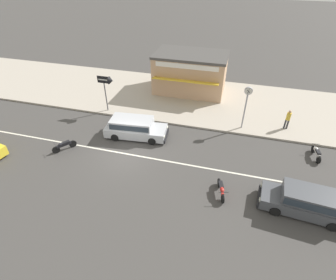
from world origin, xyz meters
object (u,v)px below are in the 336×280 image
(minivan_silver_0, at_px, (134,127))
(motorcycle_0, at_px, (316,153))
(arrow_signboard, at_px, (109,82))
(pedestrian_near_clock, at_px, (288,118))
(motorcycle_1, at_px, (64,145))
(motorcycle_2, at_px, (221,189))
(shopfront_corner_warung, at_px, (190,72))
(street_clock, at_px, (247,99))
(minivan_dark_grey_1, at_px, (308,201))

(minivan_silver_0, xyz_separation_m, motorcycle_0, (13.49, 0.91, -0.43))
(minivan_silver_0, relative_size, arrow_signboard, 1.52)
(pedestrian_near_clock, bearing_deg, motorcycle_1, -155.88)
(arrow_signboard, distance_m, pedestrian_near_clock, 15.13)
(arrow_signboard, bearing_deg, pedestrian_near_clock, 4.17)
(motorcycle_2, distance_m, shopfront_corner_warung, 14.49)
(motorcycle_0, relative_size, motorcycle_2, 0.98)
(minivan_silver_0, relative_size, motorcycle_0, 2.85)
(motorcycle_0, relative_size, arrow_signboard, 0.53)
(minivan_silver_0, bearing_deg, motorcycle_0, 3.84)
(motorcycle_1, xyz_separation_m, arrow_signboard, (1.07, 6.10, 2.51))
(motorcycle_1, bearing_deg, motorcycle_2, -6.48)
(minivan_silver_0, relative_size, street_clock, 1.39)
(minivan_silver_0, distance_m, motorcycle_1, 5.38)
(motorcycle_1, distance_m, shopfront_corner_warung, 14.21)
(minivan_silver_0, xyz_separation_m, pedestrian_near_clock, (11.68, 4.09, 0.29))
(minivan_silver_0, height_order, minivan_dark_grey_1, same)
(motorcycle_0, height_order, pedestrian_near_clock, pedestrian_near_clock)
(minivan_silver_0, distance_m, minivan_dark_grey_1, 12.84)
(street_clock, distance_m, arrow_signboard, 11.50)
(minivan_dark_grey_1, bearing_deg, shopfront_corner_warung, 124.62)
(street_clock, bearing_deg, pedestrian_near_clock, 13.08)
(street_clock, relative_size, shopfront_corner_warung, 0.51)
(motorcycle_0, relative_size, pedestrian_near_clock, 1.05)
(minivan_silver_0, relative_size, minivan_dark_grey_1, 1.02)
(motorcycle_0, bearing_deg, arrow_signboard, 172.90)
(arrow_signboard, relative_size, pedestrian_near_clock, 1.96)
(minivan_dark_grey_1, relative_size, motorcycle_2, 2.74)
(street_clock, xyz_separation_m, pedestrian_near_clock, (3.49, 0.81, -1.67))
(arrow_signboard, bearing_deg, minivan_dark_grey_1, -26.06)
(motorcycle_2, relative_size, pedestrian_near_clock, 1.06)
(minivan_silver_0, xyz_separation_m, motorcycle_1, (-4.37, -3.10, -0.43))
(pedestrian_near_clock, bearing_deg, motorcycle_2, -117.27)
(motorcycle_0, relative_size, shopfront_corner_warung, 0.25)
(minivan_dark_grey_1, height_order, shopfront_corner_warung, shopfront_corner_warung)
(minivan_dark_grey_1, relative_size, pedestrian_near_clock, 2.92)
(motorcycle_0, distance_m, pedestrian_near_clock, 3.73)
(minivan_silver_0, height_order, shopfront_corner_warung, shopfront_corner_warung)
(motorcycle_0, height_order, motorcycle_2, same)
(minivan_silver_0, xyz_separation_m, minivan_dark_grey_1, (12.03, -4.50, -0.00))
(street_clock, height_order, pedestrian_near_clock, street_clock)
(motorcycle_1, bearing_deg, street_clock, 26.92)
(street_clock, distance_m, shopfront_corner_warung, 8.16)
(minivan_dark_grey_1, distance_m, street_clock, 8.89)
(street_clock, bearing_deg, minivan_dark_grey_1, -63.73)
(minivan_dark_grey_1, relative_size, shopfront_corner_warung, 0.69)
(motorcycle_0, xyz_separation_m, street_clock, (-5.29, 2.37, 2.38))
(street_clock, bearing_deg, motorcycle_2, -96.64)
(street_clock, relative_size, pedestrian_near_clock, 2.14)
(shopfront_corner_warung, bearing_deg, motorcycle_2, -70.92)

